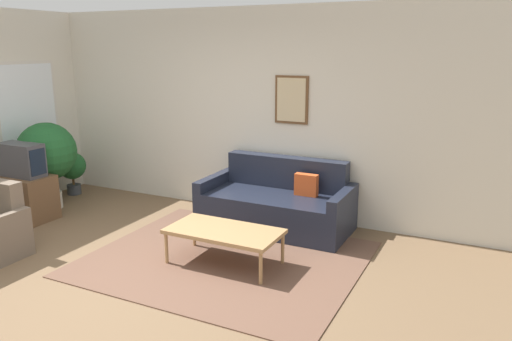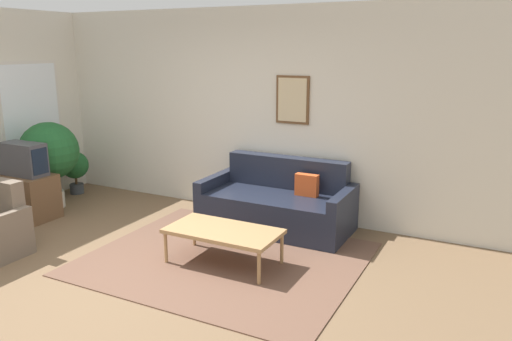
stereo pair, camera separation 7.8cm
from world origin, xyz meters
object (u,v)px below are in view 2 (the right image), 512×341
at_px(coffee_table, 223,232).
at_px(tv, 24,159).
at_px(potted_plant_tall, 49,153).
at_px(couch, 278,205).

relative_size(coffee_table, tv, 1.89).
bearing_deg(potted_plant_tall, coffee_table, -10.07).
relative_size(coffee_table, potted_plant_tall, 0.97).
xyz_separation_m(couch, potted_plant_tall, (-3.14, -0.69, 0.49)).
height_order(tv, potted_plant_tall, potted_plant_tall).
xyz_separation_m(couch, tv, (-3.07, -1.16, 0.50)).
distance_m(couch, coffee_table, 1.24).
bearing_deg(tv, couch, 20.69).
distance_m(coffee_table, potted_plant_tall, 3.17).
height_order(couch, coffee_table, couch).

